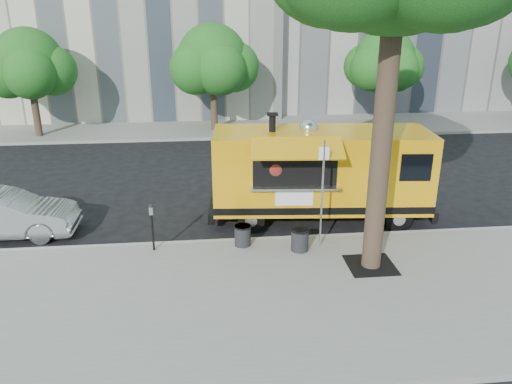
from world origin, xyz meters
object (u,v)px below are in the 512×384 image
Objects in this scene: far_tree_c at (384,60)px; trash_bin_left at (243,235)px; far_tree_b at (213,59)px; trash_bin_right at (300,239)px; sign_post at (322,188)px; sedan at (3,215)px; far_tree_a at (28,63)px; food_truck at (320,172)px; parking_meter at (152,222)px.

far_tree_c is 16.49m from trash_bin_left.
far_tree_b is 14.98m from trash_bin_right.
far_tree_c is 15.48m from sign_post.
far_tree_b is 14.34m from sedan.
far_tree_a is at bearing 12.31° from sedan.
trash_bin_right is (8.39, -2.05, -0.21)m from sedan.
far_tree_a reaches higher than sedan.
food_truck is 3.35m from trash_bin_left.
far_tree_b is 0.78× the size of food_truck.
far_tree_c is 19.86m from sedan.
sedan is (-9.41, -0.29, -0.91)m from food_truck.
sign_post reaches higher than parking_meter.
far_tree_c reaches higher than trash_bin_left.
parking_meter is 2.48m from trash_bin_left.
far_tree_a is 0.97× the size of far_tree_b.
parking_meter is 2.29× the size of trash_bin_left.
sign_post reaches higher than trash_bin_right.
far_tree_b is at bearing 100.15° from sign_post.
sign_post is 9.25m from sedan.
food_truck is (2.97, -12.13, -2.24)m from far_tree_b.
far_tree_c is at bearing 63.52° from trash_bin_right.
parking_meter is (-2.00, -14.05, -2.85)m from far_tree_b.
trash_bin_left is at bearing 162.87° from trash_bin_right.
far_tree_b is at bearing 81.90° from parking_meter.
far_tree_b reaches higher than trash_bin_left.
food_truck is at bearing -117.03° from far_tree_c.
far_tree_a is 9.01m from far_tree_b.
far_tree_a reaches higher than trash_bin_left.
far_tree_b reaches higher than far_tree_c.
trash_bin_right is (-1.02, -2.34, -1.11)m from food_truck.
parking_meter is at bearing -154.06° from food_truck.
trash_bin_right is at bearing -6.04° from parking_meter.
sedan is (-8.99, 1.83, -1.16)m from sign_post.
trash_bin_right is at bearing -116.48° from far_tree_c.
far_tree_a is 15.59m from parking_meter.
food_truck is (0.42, 2.12, -0.25)m from sign_post.
far_tree_c is at bearing 0.32° from far_tree_a.
far_tree_a reaches higher than food_truck.
trash_bin_left is (0.43, -14.00, -3.37)m from far_tree_b.
food_truck is at bearing -87.94° from sedan.
trash_bin_left is (-2.12, 0.25, -1.39)m from sign_post.
food_truck is at bearing -76.26° from far_tree_b.
parking_meter is 2.16× the size of trash_bin_right.
far_tree_c is at bearing 67.74° from food_truck.
far_tree_c is (18.00, 0.10, -0.06)m from far_tree_a.
sedan is at bearing 159.82° from parking_meter.
trash_bin_left is (-8.57, -13.70, -3.26)m from far_tree_c.
trash_bin_right is at bearing -52.12° from far_tree_a.
far_tree_a reaches higher than far_tree_c.
parking_meter is (-4.55, 0.20, -0.87)m from sign_post.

